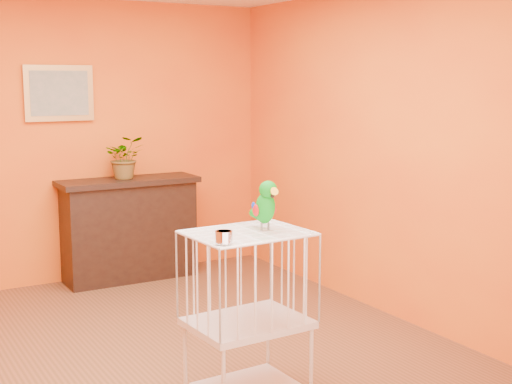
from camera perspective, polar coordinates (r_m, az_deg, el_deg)
ground at (r=4.95m, az=-7.85°, el=-13.32°), size 4.50×4.50×0.00m
room_shell at (r=4.59m, az=-8.27°, el=5.31°), size 4.50×4.50×4.50m
console_cabinet at (r=6.81m, az=-10.09°, el=-2.93°), size 1.29×0.46×0.96m
potted_plant at (r=6.69m, az=-10.37°, el=2.35°), size 0.44×0.47×0.31m
framed_picture at (r=6.69m, az=-15.48°, el=7.63°), size 0.62×0.04×0.50m
birdcage at (r=4.19m, az=-0.67°, el=-9.76°), size 0.68×0.53×1.01m
feed_cup at (r=3.77m, az=-2.59°, el=-3.62°), size 0.09×0.09×0.07m
parrot at (r=4.10m, az=0.75°, el=-1.00°), size 0.14×0.26×0.29m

